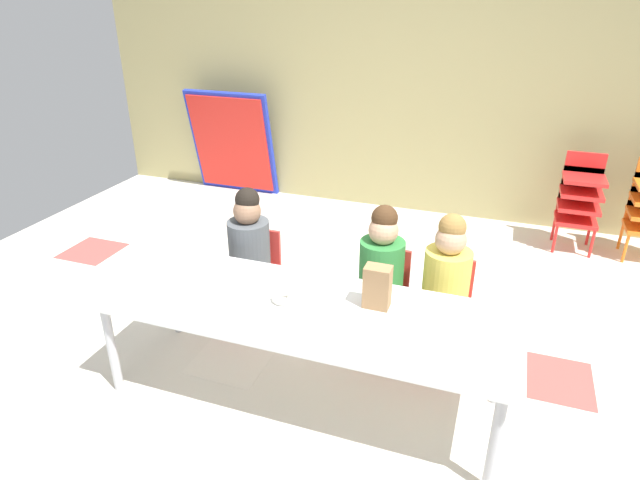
% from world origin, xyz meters
% --- Properties ---
extents(ground_plane, '(6.30, 4.66, 0.02)m').
position_xyz_m(ground_plane, '(0.01, -0.00, -0.01)').
color(ground_plane, silver).
extents(back_wall, '(6.30, 0.10, 2.70)m').
position_xyz_m(back_wall, '(0.00, 2.33, 1.35)').
color(back_wall, tan).
rests_on(back_wall, ground_plane).
extents(craft_table, '(2.12, 0.71, 0.57)m').
position_xyz_m(craft_table, '(0.07, -0.60, 0.53)').
color(craft_table, white).
rests_on(craft_table, ground_plane).
extents(seated_child_near_camera, '(0.32, 0.32, 0.92)m').
position_xyz_m(seated_child_near_camera, '(-0.52, -0.01, 0.55)').
color(seated_child_near_camera, red).
rests_on(seated_child_near_camera, ground_plane).
extents(seated_child_middle_seat, '(0.33, 0.33, 0.92)m').
position_xyz_m(seated_child_middle_seat, '(0.33, -0.01, 0.55)').
color(seated_child_middle_seat, red).
rests_on(seated_child_middle_seat, ground_plane).
extents(seated_child_far_right, '(0.32, 0.32, 0.92)m').
position_xyz_m(seated_child_far_right, '(0.70, -0.01, 0.55)').
color(seated_child_far_right, red).
rests_on(seated_child_far_right, ground_plane).
extents(kid_chair_red_stack, '(0.32, 0.30, 0.80)m').
position_xyz_m(kid_chair_red_stack, '(1.54, 1.89, 0.46)').
color(kid_chair_red_stack, red).
rests_on(kid_chair_red_stack, ground_plane).
extents(folded_activity_table, '(0.90, 0.29, 1.09)m').
position_xyz_m(folded_activity_table, '(-1.79, 2.13, 0.54)').
color(folded_activity_table, '#1E33BF').
rests_on(folded_activity_table, ground_plane).
extents(paper_bag_brown, '(0.13, 0.09, 0.22)m').
position_xyz_m(paper_bag_brown, '(0.42, -0.48, 0.68)').
color(paper_bag_brown, '#9E754C').
rests_on(paper_bag_brown, craft_table).
extents(paper_plate_near_edge, '(0.18, 0.18, 0.01)m').
position_xyz_m(paper_plate_near_edge, '(-0.03, -0.60, 0.58)').
color(paper_plate_near_edge, white).
rests_on(paper_plate_near_edge, craft_table).
extents(donut_powdered_on_plate, '(0.13, 0.13, 0.04)m').
position_xyz_m(donut_powdered_on_plate, '(-0.03, -0.60, 0.60)').
color(donut_powdered_on_plate, white).
rests_on(donut_powdered_on_plate, craft_table).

